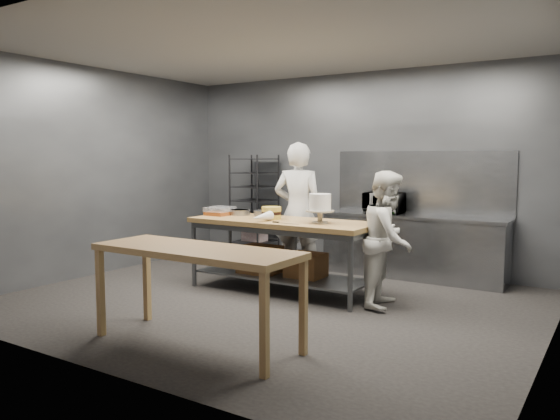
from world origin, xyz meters
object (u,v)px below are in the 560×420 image
near_counter (196,257)px  microwave (384,203)px  work_table (281,247)px  speed_rack (254,209)px  chef_behind (298,212)px  frosted_cake_stand (320,204)px  chef_right (388,239)px  layer_cake (271,213)px

near_counter → microwave: (0.29, 3.77, 0.24)m
work_table → speed_rack: 2.22m
work_table → near_counter: work_table is taller
chef_behind → microwave: chef_behind is taller
frosted_cake_stand → work_table: bearing=174.6°
work_table → chef_behind: bearing=101.7°
microwave → frosted_cake_stand: bearing=-94.1°
speed_rack → frosted_cake_stand: bearing=-37.7°
work_table → chef_right: bearing=3.2°
speed_rack → microwave: (2.25, 0.08, 0.19)m
work_table → microwave: (0.72, 1.67, 0.48)m
work_table → chef_behind: (-0.14, 0.67, 0.39)m
microwave → frosted_cake_stand: (-0.12, -1.72, 0.10)m
chef_behind → layer_cake: chef_behind is taller
speed_rack → microwave: bearing=2.0°
work_table → microwave: 1.88m
work_table → near_counter: 2.17m
near_counter → speed_rack: size_ratio=1.14×
work_table → microwave: bearing=66.7°
layer_cake → speed_rack: bearing=131.1°
chef_right → layer_cake: size_ratio=6.24×
speed_rack → frosted_cake_stand: (2.12, -1.64, 0.29)m
near_counter → layer_cake: bearing=105.2°
chef_behind → microwave: 1.32m
chef_behind → microwave: size_ratio=3.54×
chef_right → frosted_cake_stand: bearing=91.9°
layer_cake → near_counter: bearing=-74.8°
chef_right → layer_cake: 1.57m
frosted_cake_stand → layer_cake: size_ratio=1.42×
chef_right → frosted_cake_stand: chef_right is taller
chef_behind → chef_right: size_ratio=1.23×
near_counter → chef_right: (0.98, 2.19, -0.03)m
chef_right → frosted_cake_stand: (-0.81, -0.13, 0.37)m
near_counter → frosted_cake_stand: frosted_cake_stand is taller
near_counter → frosted_cake_stand: size_ratio=5.62×
chef_right → layer_cake: bearing=85.5°
near_counter → speed_rack: speed_rack is taller
chef_right → microwave: 1.75m
frosted_cake_stand → microwave: bearing=85.9°
speed_rack → layer_cake: size_ratio=7.00×
work_table → microwave: size_ratio=4.43×
chef_behind → layer_cake: bearing=76.4°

